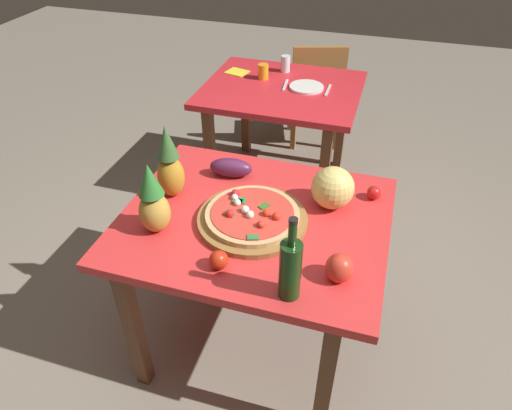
{
  "coord_description": "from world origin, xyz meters",
  "views": [
    {
      "loc": [
        0.44,
        -1.43,
        1.97
      ],
      "look_at": [
        0.0,
        0.02,
        0.8
      ],
      "focal_mm": 32.41,
      "sensor_mm": 36.0,
      "label": 1
    }
  ],
  "objects_px": {
    "dining_chair": "(316,89)",
    "drinking_glass_juice": "(263,72)",
    "pineapple_left": "(153,202)",
    "drinking_glass_water": "(285,64)",
    "pizza": "(252,214)",
    "napkin_folded": "(237,72)",
    "wine_bottle": "(290,268)",
    "fork_utensil": "(285,85)",
    "dinner_plate": "(306,87)",
    "pineapple_right": "(170,165)",
    "background_table": "(281,102)",
    "bell_pepper": "(339,268)",
    "eggplant": "(231,168)",
    "pizza_board": "(252,219)",
    "tomato_at_corner": "(219,260)",
    "melon": "(333,188)",
    "tomato_beside_pepper": "(374,193)",
    "knife_utensil": "(328,90)",
    "display_table": "(255,235)"
  },
  "relations": [
    {
      "from": "background_table",
      "to": "drinking_glass_juice",
      "type": "xyz_separation_m",
      "value": [
        -0.16,
        0.09,
        0.16
      ]
    },
    {
      "from": "pineapple_left",
      "to": "pizza_board",
      "type": "bearing_deg",
      "value": 24.12
    },
    {
      "from": "fork_utensil",
      "to": "pizza_board",
      "type": "bearing_deg",
      "value": -86.86
    },
    {
      "from": "display_table",
      "to": "dinner_plate",
      "type": "xyz_separation_m",
      "value": [
        -0.07,
        1.35,
        0.1
      ]
    },
    {
      "from": "wine_bottle",
      "to": "napkin_folded",
      "type": "relative_size",
      "value": 2.4
    },
    {
      "from": "drinking_glass_juice",
      "to": "dinner_plate",
      "type": "relative_size",
      "value": 0.44
    },
    {
      "from": "pizza",
      "to": "napkin_folded",
      "type": "relative_size",
      "value": 2.77
    },
    {
      "from": "pineapple_right",
      "to": "fork_utensil",
      "type": "distance_m",
      "value": 1.33
    },
    {
      "from": "pineapple_right",
      "to": "dining_chair",
      "type": "bearing_deg",
      "value": 81.7
    },
    {
      "from": "background_table",
      "to": "bell_pepper",
      "type": "distance_m",
      "value": 1.7
    },
    {
      "from": "pineapple_right",
      "to": "dinner_plate",
      "type": "height_order",
      "value": "pineapple_right"
    },
    {
      "from": "background_table",
      "to": "fork_utensil",
      "type": "xyz_separation_m",
      "value": [
        0.02,
        0.02,
        0.11
      ]
    },
    {
      "from": "pizza",
      "to": "napkin_folded",
      "type": "xyz_separation_m",
      "value": [
        -0.58,
        1.51,
        -0.04
      ]
    },
    {
      "from": "tomato_at_corner",
      "to": "drinking_glass_juice",
      "type": "bearing_deg",
      "value": 101.08
    },
    {
      "from": "pineapple_left",
      "to": "drinking_glass_water",
      "type": "bearing_deg",
      "value": 87.31
    },
    {
      "from": "tomato_at_corner",
      "to": "background_table",
      "type": "bearing_deg",
      "value": 96.41
    },
    {
      "from": "dining_chair",
      "to": "tomato_at_corner",
      "type": "distance_m",
      "value": 2.32
    },
    {
      "from": "knife_utensil",
      "to": "dining_chair",
      "type": "bearing_deg",
      "value": 105.99
    },
    {
      "from": "display_table",
      "to": "dining_chair",
      "type": "distance_m",
      "value": 2.0
    },
    {
      "from": "eggplant",
      "to": "tomato_beside_pepper",
      "type": "bearing_deg",
      "value": 1.27
    },
    {
      "from": "dining_chair",
      "to": "knife_utensil",
      "type": "xyz_separation_m",
      "value": [
        0.18,
        -0.63,
        0.28
      ]
    },
    {
      "from": "pineapple_right",
      "to": "tomato_at_corner",
      "type": "distance_m",
      "value": 0.52
    },
    {
      "from": "pizza_board",
      "to": "dinner_plate",
      "type": "distance_m",
      "value": 1.39
    },
    {
      "from": "tomato_beside_pepper",
      "to": "drinking_glass_juice",
      "type": "bearing_deg",
      "value": 126.25
    },
    {
      "from": "tomato_beside_pepper",
      "to": "drinking_glass_water",
      "type": "height_order",
      "value": "drinking_glass_water"
    },
    {
      "from": "bell_pepper",
      "to": "background_table",
      "type": "bearing_deg",
      "value": 111.26
    },
    {
      "from": "display_table",
      "to": "background_table",
      "type": "distance_m",
      "value": 1.35
    },
    {
      "from": "drinking_glass_juice",
      "to": "pizza_board",
      "type": "bearing_deg",
      "value": -75.35
    },
    {
      "from": "eggplant",
      "to": "napkin_folded",
      "type": "bearing_deg",
      "value": 107.63
    },
    {
      "from": "dining_chair",
      "to": "pizza",
      "type": "bearing_deg",
      "value": 75.57
    },
    {
      "from": "melon",
      "to": "fork_utensil",
      "type": "distance_m",
      "value": 1.28
    },
    {
      "from": "dinner_plate",
      "to": "fork_utensil",
      "type": "relative_size",
      "value": 1.22
    },
    {
      "from": "pizza",
      "to": "drinking_glass_juice",
      "type": "height_order",
      "value": "drinking_glass_juice"
    },
    {
      "from": "pizza_board",
      "to": "pineapple_right",
      "type": "distance_m",
      "value": 0.43
    },
    {
      "from": "wine_bottle",
      "to": "tomato_beside_pepper",
      "type": "height_order",
      "value": "wine_bottle"
    },
    {
      "from": "tomato_at_corner",
      "to": "dinner_plate",
      "type": "xyz_separation_m",
      "value": [
        -0.03,
        1.67,
        -0.03
      ]
    },
    {
      "from": "eggplant",
      "to": "fork_utensil",
      "type": "height_order",
      "value": "eggplant"
    },
    {
      "from": "eggplant",
      "to": "napkin_folded",
      "type": "height_order",
      "value": "eggplant"
    },
    {
      "from": "dining_chair",
      "to": "drinking_glass_juice",
      "type": "relative_size",
      "value": 8.69
    },
    {
      "from": "tomato_at_corner",
      "to": "drinking_glass_water",
      "type": "distance_m",
      "value": 1.92
    },
    {
      "from": "eggplant",
      "to": "fork_utensil",
      "type": "xyz_separation_m",
      "value": [
        -0.01,
        1.09,
        -0.04
      ]
    },
    {
      "from": "pizza_board",
      "to": "tomato_at_corner",
      "type": "relative_size",
      "value": 6.31
    },
    {
      "from": "wine_bottle",
      "to": "fork_utensil",
      "type": "relative_size",
      "value": 1.87
    },
    {
      "from": "pizza_board",
      "to": "knife_utensil",
      "type": "relative_size",
      "value": 2.52
    },
    {
      "from": "pizza_board",
      "to": "bell_pepper",
      "type": "distance_m",
      "value": 0.44
    },
    {
      "from": "background_table",
      "to": "dining_chair",
      "type": "height_order",
      "value": "dining_chair"
    },
    {
      "from": "pizza",
      "to": "fork_utensil",
      "type": "bearing_deg",
      "value": 98.53
    },
    {
      "from": "pineapple_right",
      "to": "fork_utensil",
      "type": "relative_size",
      "value": 1.9
    },
    {
      "from": "pizza_board",
      "to": "tomato_at_corner",
      "type": "height_order",
      "value": "tomato_at_corner"
    },
    {
      "from": "eggplant",
      "to": "drinking_glass_juice",
      "type": "height_order",
      "value": "drinking_glass_juice"
    }
  ]
}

